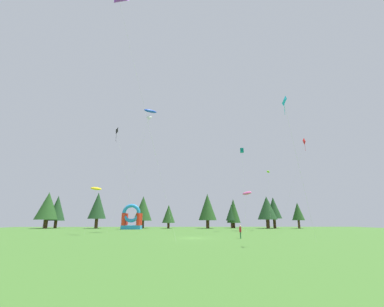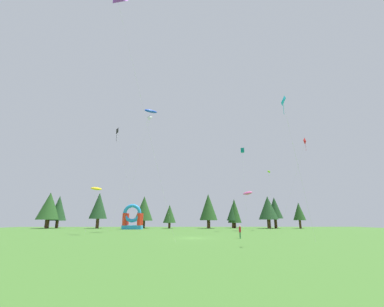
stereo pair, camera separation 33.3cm
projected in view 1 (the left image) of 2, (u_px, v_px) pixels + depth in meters
ground_plane at (193, 238)px, 36.38m from camera, size 120.00×120.00×0.00m
kite_pink_parafoil at (247, 193)px, 62.13m from camera, size 2.49×3.85×8.98m
kite_teal_box at (242, 151)px, 61.96m from camera, size 1.07×3.78×18.62m
kite_blue_parafoil at (150, 111)px, 60.49m from camera, size 8.03×6.80×26.96m
kite_yellow_parafoil at (96, 189)px, 46.10m from camera, size 2.83×1.82×8.17m
kite_black_diamond at (116, 132)px, 52.86m from camera, size 4.85×4.79×20.10m
kite_cyan_diamond at (284, 103)px, 28.79m from camera, size 4.60×5.47×15.34m
kite_lime_parafoil at (268, 172)px, 65.89m from camera, size 1.93×3.86×14.34m
kite_red_diamond at (305, 142)px, 55.85m from camera, size 7.29×0.90×18.94m
kite_white_diamond at (149, 119)px, 59.56m from camera, size 7.26×7.99×25.17m
person_left_edge at (240, 231)px, 35.61m from camera, size 0.40×0.40×1.71m
inflatable_orange_dome at (132, 220)px, 70.34m from camera, size 4.96×3.95×6.48m
tree_row_0 at (48, 206)px, 78.60m from camera, size 6.56×6.56×10.41m
tree_row_1 at (57, 208)px, 80.47m from camera, size 4.83×4.83×9.57m
tree_row_2 at (98, 206)px, 78.96m from camera, size 5.17×5.17×10.34m
tree_row_3 at (143, 208)px, 79.87m from camera, size 5.43×5.43×9.35m
tree_row_4 at (169, 214)px, 78.19m from camera, size 3.77×3.77×6.75m
tree_row_5 at (207, 207)px, 79.00m from camera, size 5.30×5.30×9.98m
tree_row_6 at (232, 213)px, 81.21m from camera, size 3.58×3.58×7.04m
tree_row_7 at (233, 211)px, 81.55m from camera, size 4.10×4.10×8.73m
tree_row_8 at (267, 208)px, 78.10m from camera, size 5.63×5.63×9.20m
tree_row_9 at (273, 208)px, 79.56m from camera, size 4.53×4.53×9.03m
tree_row_10 at (298, 211)px, 77.58m from camera, size 3.49×3.49×7.35m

